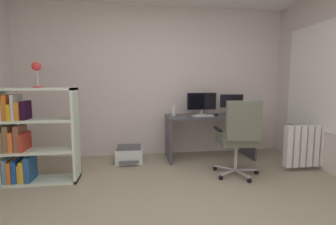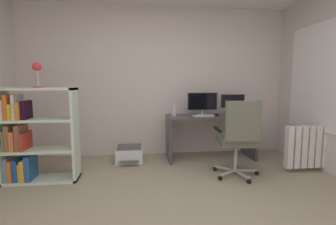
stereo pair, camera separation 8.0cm
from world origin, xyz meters
TOP-DOWN VIEW (x-y plane):
  - ground_plane at (0.00, 0.00)m, footprint 4.57×4.48m
  - wall_back at (0.00, 2.29)m, footprint 4.57×0.10m
  - window_pane at (2.28, 1.08)m, footprint 0.01×1.46m
  - window_frame at (2.27, 1.08)m, footprint 0.02×1.54m
  - desk at (0.86, 1.85)m, footprint 1.42×0.60m
  - monitor_main at (0.75, 1.95)m, footprint 0.50×0.18m
  - monitor_secondary at (1.28, 1.95)m, footprint 0.40×0.18m
  - keyboard at (0.71, 1.77)m, footprint 0.35×0.15m
  - computer_mouse at (0.94, 1.78)m, footprint 0.07×0.11m
  - desktop_speaker at (0.26, 1.91)m, footprint 0.07×0.07m
  - office_chair at (0.97, 0.96)m, footprint 0.62×0.63m
  - bookshelf at (-1.69, 1.19)m, footprint 0.90×0.33m
  - desk_lamp at (-1.55, 1.19)m, footprint 0.11×0.11m
  - printer at (-0.47, 1.83)m, footprint 0.41×0.45m
  - radiator at (2.19, 1.08)m, footprint 0.92×0.10m

SIDE VIEW (x-z plane):
  - ground_plane at x=0.00m, z-range -0.02..0.00m
  - printer at x=-0.47m, z-range 0.00..0.25m
  - radiator at x=2.19m, z-range 0.06..0.66m
  - desk at x=0.86m, z-range 0.17..0.89m
  - bookshelf at x=-1.69m, z-range -0.04..1.16m
  - office_chair at x=0.97m, z-range 0.06..1.09m
  - keyboard at x=0.71m, z-range 0.72..0.74m
  - computer_mouse at x=0.94m, z-range 0.72..0.76m
  - desktop_speaker at x=0.26m, z-range 0.72..0.89m
  - monitor_secondary at x=1.28m, z-range 0.75..1.10m
  - monitor_main at x=0.75m, z-range 0.75..1.12m
  - wall_back at x=0.00m, z-range 0.00..2.55m
  - window_pane at x=2.28m, z-range 0.61..2.07m
  - window_frame at x=2.27m, z-range 0.57..2.11m
  - desk_lamp at x=-1.55m, z-range 1.26..1.57m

